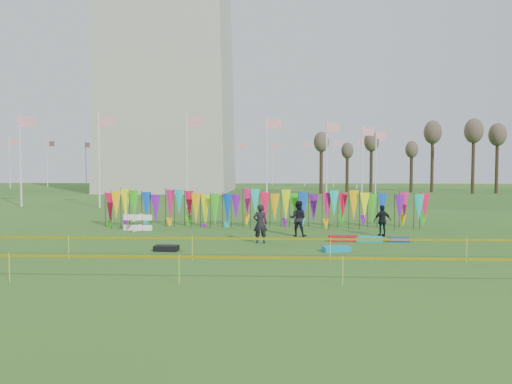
{
  "coord_description": "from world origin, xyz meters",
  "views": [
    {
      "loc": [
        1.0,
        -21.26,
        3.53
      ],
      "look_at": [
        -0.19,
        6.0,
        2.1
      ],
      "focal_mm": 35.0,
      "sensor_mm": 36.0,
      "label": 1
    }
  ],
  "objects_px": {
    "person_left": "(260,224)",
    "person_mid": "(298,219)",
    "person_right": "(382,221)",
    "kite_bag_red": "(343,238)",
    "kite_bag_turquoise": "(336,249)",
    "kite_bag_black": "(166,248)",
    "kite_bag_blue": "(399,240)",
    "kite_bag_teal": "(369,239)",
    "box_kite": "(138,223)"
  },
  "relations": [
    {
      "from": "kite_bag_blue",
      "to": "kite_bag_turquoise",
      "type": "bearing_deg",
      "value": -138.57
    },
    {
      "from": "kite_bag_black",
      "to": "kite_bag_teal",
      "type": "xyz_separation_m",
      "value": [
        8.89,
        2.97,
        0.0
      ]
    },
    {
      "from": "person_mid",
      "to": "person_right",
      "type": "relative_size",
      "value": 1.13
    },
    {
      "from": "person_mid",
      "to": "kite_bag_red",
      "type": "bearing_deg",
      "value": 157.62
    },
    {
      "from": "kite_bag_turquoise",
      "to": "kite_bag_red",
      "type": "height_order",
      "value": "kite_bag_red"
    },
    {
      "from": "person_right",
      "to": "kite_bag_red",
      "type": "xyz_separation_m",
      "value": [
        -2.14,
        -1.62,
        -0.67
      ]
    },
    {
      "from": "box_kite",
      "to": "person_right",
      "type": "height_order",
      "value": "person_right"
    },
    {
      "from": "kite_bag_red",
      "to": "kite_bag_teal",
      "type": "distance_m",
      "value": 1.17
    },
    {
      "from": "box_kite",
      "to": "person_left",
      "type": "height_order",
      "value": "person_left"
    },
    {
      "from": "kite_bag_teal",
      "to": "kite_bag_turquoise",
      "type": "bearing_deg",
      "value": -123.08
    },
    {
      "from": "box_kite",
      "to": "kite_bag_teal",
      "type": "bearing_deg",
      "value": -15.48
    },
    {
      "from": "person_mid",
      "to": "kite_bag_blue",
      "type": "distance_m",
      "value": 4.95
    },
    {
      "from": "box_kite",
      "to": "person_mid",
      "type": "bearing_deg",
      "value": -11.11
    },
    {
      "from": "kite_bag_turquoise",
      "to": "kite_bag_teal",
      "type": "bearing_deg",
      "value": 56.92
    },
    {
      "from": "person_left",
      "to": "kite_bag_blue",
      "type": "relative_size",
      "value": 1.88
    },
    {
      "from": "kite_bag_turquoise",
      "to": "kite_bag_black",
      "type": "height_order",
      "value": "kite_bag_black"
    },
    {
      "from": "person_right",
      "to": "kite_bag_turquoise",
      "type": "height_order",
      "value": "person_right"
    },
    {
      "from": "kite_bag_blue",
      "to": "kite_bag_teal",
      "type": "relative_size",
      "value": 0.78
    },
    {
      "from": "person_left",
      "to": "person_mid",
      "type": "relative_size",
      "value": 1.0
    },
    {
      "from": "person_left",
      "to": "person_right",
      "type": "height_order",
      "value": "person_left"
    },
    {
      "from": "kite_bag_black",
      "to": "kite_bag_red",
      "type": "bearing_deg",
      "value": 21.76
    },
    {
      "from": "kite_bag_black",
      "to": "kite_bag_teal",
      "type": "bearing_deg",
      "value": 18.46
    },
    {
      "from": "kite_bag_blue",
      "to": "box_kite",
      "type": "bearing_deg",
      "value": 166.1
    },
    {
      "from": "kite_bag_red",
      "to": "kite_bag_turquoise",
      "type": "bearing_deg",
      "value": -102.99
    },
    {
      "from": "person_right",
      "to": "person_mid",
      "type": "bearing_deg",
      "value": -13.36
    },
    {
      "from": "person_left",
      "to": "kite_bag_blue",
      "type": "xyz_separation_m",
      "value": [
        6.44,
        0.7,
        -0.79
      ]
    },
    {
      "from": "person_mid",
      "to": "kite_bag_teal",
      "type": "xyz_separation_m",
      "value": [
        3.25,
        -1.59,
        -0.78
      ]
    },
    {
      "from": "person_right",
      "to": "kite_bag_turquoise",
      "type": "xyz_separation_m",
      "value": [
        -2.83,
        -4.57,
        -0.68
      ]
    },
    {
      "from": "person_left",
      "to": "person_mid",
      "type": "height_order",
      "value": "person_mid"
    },
    {
      "from": "kite_bag_blue",
      "to": "kite_bag_red",
      "type": "relative_size",
      "value": 0.7
    },
    {
      "from": "person_left",
      "to": "kite_bag_teal",
      "type": "relative_size",
      "value": 1.46
    },
    {
      "from": "person_mid",
      "to": "kite_bag_black",
      "type": "bearing_deg",
      "value": 51.98
    },
    {
      "from": "kite_bag_turquoise",
      "to": "kite_bag_blue",
      "type": "relative_size",
      "value": 1.16
    },
    {
      "from": "box_kite",
      "to": "person_left",
      "type": "relative_size",
      "value": 0.51
    },
    {
      "from": "person_right",
      "to": "kite_bag_blue",
      "type": "relative_size",
      "value": 1.67
    },
    {
      "from": "kite_bag_turquoise",
      "to": "kite_bag_red",
      "type": "xyz_separation_m",
      "value": [
        0.68,
        2.95,
        0.01
      ]
    },
    {
      "from": "kite_bag_black",
      "to": "kite_bag_turquoise",
      "type": "bearing_deg",
      "value": 1.07
    },
    {
      "from": "kite_bag_black",
      "to": "person_mid",
      "type": "bearing_deg",
      "value": 38.96
    },
    {
      "from": "kite_bag_turquoise",
      "to": "kite_bag_red",
      "type": "bearing_deg",
      "value": 77.01
    },
    {
      "from": "kite_bag_black",
      "to": "kite_bag_blue",
      "type": "bearing_deg",
      "value": 16.17
    },
    {
      "from": "kite_bag_teal",
      "to": "kite_bag_blue",
      "type": "bearing_deg",
      "value": 0.39
    },
    {
      "from": "box_kite",
      "to": "person_left",
      "type": "xyz_separation_m",
      "value": [
        6.81,
        -3.97,
        0.44
      ]
    },
    {
      "from": "person_left",
      "to": "person_right",
      "type": "distance_m",
      "value": 6.51
    },
    {
      "from": "box_kite",
      "to": "kite_bag_blue",
      "type": "xyz_separation_m",
      "value": [
        13.25,
        -3.28,
        -0.35
      ]
    },
    {
      "from": "box_kite",
      "to": "kite_bag_black",
      "type": "height_order",
      "value": "box_kite"
    },
    {
      "from": "person_left",
      "to": "kite_bag_teal",
      "type": "xyz_separation_m",
      "value": [
        5.06,
        0.69,
        -0.77
      ]
    },
    {
      "from": "person_right",
      "to": "person_left",
      "type": "bearing_deg",
      "value": 6.58
    },
    {
      "from": "person_mid",
      "to": "kite_bag_red",
      "type": "distance_m",
      "value": 2.67
    },
    {
      "from": "kite_bag_teal",
      "to": "person_mid",
      "type": "bearing_deg",
      "value": 153.84
    },
    {
      "from": "person_right",
      "to": "kite_bag_black",
      "type": "xyz_separation_m",
      "value": [
        -9.87,
        -4.7,
        -0.68
      ]
    }
  ]
}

